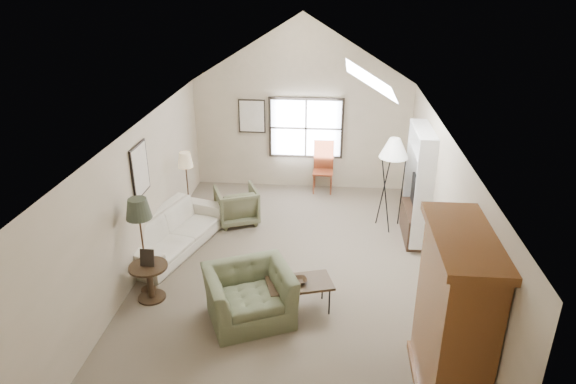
# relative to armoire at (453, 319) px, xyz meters

# --- Properties ---
(room_shell) EXTENTS (5.01, 8.01, 4.00)m
(room_shell) POSITION_rel_armoire_xyz_m (-2.18, 2.40, 2.11)
(room_shell) COLOR #6C614D
(room_shell) RESTS_ON ground
(window) EXTENTS (1.72, 0.08, 1.42)m
(window) POSITION_rel_armoire_xyz_m (-2.08, 6.36, 0.35)
(window) COLOR black
(window) RESTS_ON room_shell
(skylight) EXTENTS (0.80, 1.20, 0.52)m
(skylight) POSITION_rel_armoire_xyz_m (-0.88, 3.30, 2.12)
(skylight) COLOR white
(skylight) RESTS_ON room_shell
(wall_art) EXTENTS (1.97, 3.71, 0.88)m
(wall_art) POSITION_rel_armoire_xyz_m (-4.06, 4.34, 0.63)
(wall_art) COLOR black
(wall_art) RESTS_ON room_shell
(armoire) EXTENTS (0.60, 1.50, 2.20)m
(armoire) POSITION_rel_armoire_xyz_m (0.00, 0.00, 0.00)
(armoire) COLOR brown
(armoire) RESTS_ON ground
(tv_alcove) EXTENTS (0.32, 1.30, 2.10)m
(tv_alcove) POSITION_rel_armoire_xyz_m (0.16, 4.00, 0.05)
(tv_alcove) COLOR white
(tv_alcove) RESTS_ON ground
(media_console) EXTENTS (0.34, 1.18, 0.60)m
(media_console) POSITION_rel_armoire_xyz_m (0.14, 4.00, -0.80)
(media_console) COLOR #382316
(media_console) RESTS_ON ground
(tv_panel) EXTENTS (0.05, 0.90, 0.55)m
(tv_panel) POSITION_rel_armoire_xyz_m (0.14, 4.00, -0.18)
(tv_panel) COLOR black
(tv_panel) RESTS_ON media_console
(sofa) EXTENTS (1.59, 2.57, 0.70)m
(sofa) POSITION_rel_armoire_xyz_m (-4.35, 3.19, -0.75)
(sofa) COLOR silver
(sofa) RESTS_ON ground
(armchair_near) EXTENTS (1.56, 1.48, 0.80)m
(armchair_near) POSITION_rel_armoire_xyz_m (-2.62, 1.24, -0.70)
(armchair_near) COLOR #5F6546
(armchair_near) RESTS_ON ground
(armchair_far) EXTENTS (1.06, 1.07, 0.75)m
(armchair_far) POSITION_rel_armoire_xyz_m (-3.38, 4.37, -0.72)
(armchair_far) COLOR #636345
(armchair_far) RESTS_ON ground
(coffee_table) EXTENTS (1.09, 0.80, 0.50)m
(coffee_table) POSITION_rel_armoire_xyz_m (-1.89, 1.49, -0.85)
(coffee_table) COLOR #3A2817
(coffee_table) RESTS_ON ground
(bowl) EXTENTS (0.29, 0.29, 0.06)m
(bowl) POSITION_rel_armoire_xyz_m (-1.89, 1.49, -0.57)
(bowl) COLOR #3A2A17
(bowl) RESTS_ON coffee_table
(side_table) EXTENTS (0.75, 0.75, 0.60)m
(side_table) POSITION_rel_armoire_xyz_m (-4.25, 1.59, -0.80)
(side_table) COLOR #322014
(side_table) RESTS_ON ground
(side_chair) EXTENTS (0.47, 0.47, 1.18)m
(side_chair) POSITION_rel_armoire_xyz_m (-1.66, 6.10, -0.51)
(side_chair) COLOR maroon
(side_chair) RESTS_ON ground
(tripod_lamp) EXTENTS (0.67, 0.67, 1.92)m
(tripod_lamp) POSITION_rel_armoire_xyz_m (-0.29, 4.40, -0.14)
(tripod_lamp) COLOR white
(tripod_lamp) RESTS_ON ground
(dark_lamp) EXTENTS (0.50, 0.50, 1.68)m
(dark_lamp) POSITION_rel_armoire_xyz_m (-4.38, 1.79, -0.26)
(dark_lamp) COLOR black
(dark_lamp) RESTS_ON ground
(tan_lamp) EXTENTS (0.38, 0.38, 1.51)m
(tan_lamp) POSITION_rel_armoire_xyz_m (-4.38, 4.39, -0.35)
(tan_lamp) COLOR tan
(tan_lamp) RESTS_ON ground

